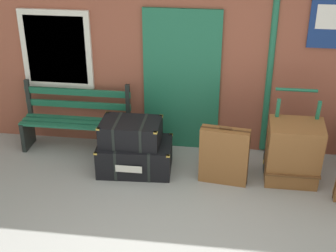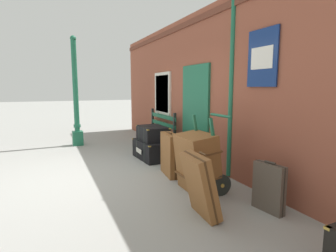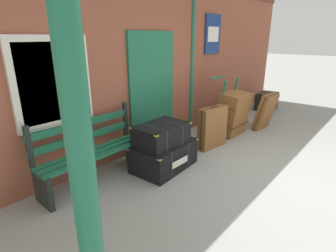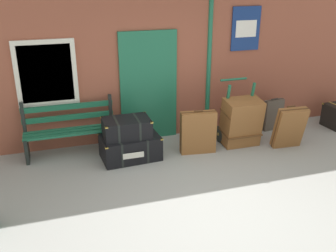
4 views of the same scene
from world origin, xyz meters
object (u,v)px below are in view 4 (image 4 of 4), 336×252
at_px(porters_trolley, 236,128).
at_px(suitcase_charcoal, 289,128).
at_px(suitcase_umber, 198,132).
at_px(large_brown_trunk, 241,122).
at_px(platform_bench, 70,131).
at_px(suitcase_caramel, 273,115).
at_px(steamer_trunk_middle, 127,128).
at_px(steamer_trunk_base, 130,147).

distance_m(porters_trolley, suitcase_charcoal, 0.98).
bearing_deg(suitcase_charcoal, suitcase_umber, 168.50).
distance_m(large_brown_trunk, suitcase_umber, 0.90).
xyz_separation_m(platform_bench, suitcase_caramel, (4.10, -0.07, -0.12)).
bearing_deg(suitcase_caramel, large_brown_trunk, -153.60).
bearing_deg(large_brown_trunk, suitcase_caramel, 26.40).
bearing_deg(suitcase_umber, steamer_trunk_middle, 173.89).
relative_size(platform_bench, suitcase_caramel, 2.35).
height_order(steamer_trunk_middle, suitcase_umber, suitcase_umber).
height_order(porters_trolley, suitcase_umber, porters_trolley).
bearing_deg(suitcase_caramel, steamer_trunk_base, -172.09).
bearing_deg(suitcase_caramel, porters_trolley, -162.11).
xyz_separation_m(platform_bench, porters_trolley, (3.09, -0.39, -0.17)).
height_order(large_brown_trunk, suitcase_umber, large_brown_trunk).
height_order(platform_bench, steamer_trunk_middle, platform_bench).
relative_size(porters_trolley, suitcase_charcoal, 1.45).
relative_size(platform_bench, suitcase_charcoal, 1.93).
bearing_deg(suitcase_charcoal, porters_trolley, 143.48).
distance_m(porters_trolley, suitcase_umber, 0.93).
xyz_separation_m(steamer_trunk_middle, suitcase_umber, (1.27, -0.14, -0.19)).
bearing_deg(large_brown_trunk, suitcase_charcoal, -27.36).
bearing_deg(large_brown_trunk, steamer_trunk_middle, 178.09).
distance_m(large_brown_trunk, suitcase_charcoal, 0.88).
bearing_deg(suitcase_charcoal, large_brown_trunk, 152.64).
height_order(suitcase_charcoal, suitcase_umber, suitcase_charcoal).
bearing_deg(steamer_trunk_base, suitcase_umber, -6.03).
relative_size(platform_bench, porters_trolley, 1.33).
distance_m(platform_bench, suitcase_charcoal, 3.99).
distance_m(steamer_trunk_middle, suitcase_caramel, 3.21).
height_order(large_brown_trunk, suitcase_caramel, large_brown_trunk).
relative_size(steamer_trunk_base, large_brown_trunk, 1.13).
relative_size(steamer_trunk_middle, large_brown_trunk, 0.87).
height_order(steamer_trunk_base, porters_trolley, porters_trolley).
bearing_deg(steamer_trunk_base, porters_trolley, 2.96).
relative_size(steamer_trunk_middle, suitcase_caramel, 1.19).
height_order(porters_trolley, suitcase_caramel, porters_trolley).
relative_size(suitcase_charcoal, suitcase_caramel, 1.21).
bearing_deg(steamer_trunk_middle, porters_trolley, 2.71).
relative_size(suitcase_umber, suitcase_caramel, 1.20).
bearing_deg(porters_trolley, suitcase_caramel, 17.89).
bearing_deg(large_brown_trunk, steamer_trunk_base, 178.24).
distance_m(suitcase_charcoal, suitcase_umber, 1.71).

